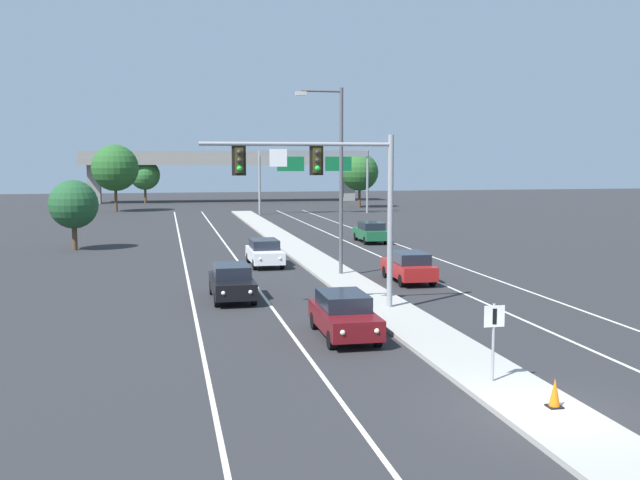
% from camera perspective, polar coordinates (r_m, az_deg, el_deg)
% --- Properties ---
extents(ground_plane, '(260.00, 260.00, 0.00)m').
position_cam_1_polar(ground_plane, '(19.48, 17.03, -12.90)').
color(ground_plane, '#28282B').
extents(median_island, '(2.40, 110.00, 0.15)m').
position_cam_1_polar(median_island, '(35.77, 2.91, -3.78)').
color(median_island, '#9E9B93').
rests_on(median_island, ground).
extents(lane_stripe_oncoming_center, '(0.14, 100.00, 0.01)m').
position_cam_1_polar(lane_stripe_oncoming_center, '(41.74, -5.84, -2.46)').
color(lane_stripe_oncoming_center, silver).
rests_on(lane_stripe_oncoming_center, ground).
extents(lane_stripe_receding_center, '(0.14, 100.00, 0.01)m').
position_cam_1_polar(lane_stripe_receding_center, '(43.75, 6.50, -2.07)').
color(lane_stripe_receding_center, silver).
rests_on(lane_stripe_receding_center, ground).
extents(edge_stripe_left, '(0.14, 100.00, 0.01)m').
position_cam_1_polar(edge_stripe_left, '(41.53, -10.38, -2.58)').
color(edge_stripe_left, silver).
rests_on(edge_stripe_left, ground).
extents(edge_stripe_right, '(0.14, 100.00, 0.01)m').
position_cam_1_polar(edge_stripe_right, '(44.90, 10.50, -1.92)').
color(edge_stripe_right, silver).
rests_on(edge_stripe_right, ground).
extents(overhead_signal_mast, '(7.96, 0.44, 7.20)m').
position_cam_1_polar(overhead_signal_mast, '(29.75, 0.82, 4.43)').
color(overhead_signal_mast, gray).
rests_on(overhead_signal_mast, median_island).
extents(median_sign_post, '(0.60, 0.10, 2.20)m').
position_cam_1_polar(median_sign_post, '(20.97, 13.43, -6.92)').
color(median_sign_post, gray).
rests_on(median_sign_post, median_island).
extents(street_lamp_median, '(2.58, 0.28, 10.00)m').
position_cam_1_polar(street_lamp_median, '(39.37, 1.35, 5.51)').
color(street_lamp_median, '#4C4C51').
rests_on(street_lamp_median, median_island).
extents(car_oncoming_darkred, '(1.86, 4.49, 1.58)m').
position_cam_1_polar(car_oncoming_darkred, '(26.17, 1.89, -5.85)').
color(car_oncoming_darkred, '#5B0F14').
rests_on(car_oncoming_darkred, ground).
extents(car_oncoming_black, '(1.84, 4.48, 1.58)m').
position_cam_1_polar(car_oncoming_black, '(33.36, -6.91, -3.26)').
color(car_oncoming_black, black).
rests_on(car_oncoming_black, ground).
extents(car_oncoming_white, '(1.85, 4.48, 1.58)m').
position_cam_1_polar(car_oncoming_white, '(43.82, -4.35, -0.96)').
color(car_oncoming_white, silver).
rests_on(car_oncoming_white, ground).
extents(car_receding_red, '(1.92, 4.51, 1.58)m').
position_cam_1_polar(car_receding_red, '(38.17, 6.94, -2.06)').
color(car_receding_red, maroon).
rests_on(car_receding_red, ground).
extents(car_receding_green, '(1.88, 4.49, 1.58)m').
position_cam_1_polar(car_receding_green, '(56.29, 3.99, 0.64)').
color(car_receding_green, '#195633').
rests_on(car_receding_green, ground).
extents(traffic_cone_median_nose, '(0.36, 0.36, 0.74)m').
position_cam_1_polar(traffic_cone_median_nose, '(19.50, 17.88, -11.34)').
color(traffic_cone_median_nose, black).
rests_on(traffic_cone_median_nose, median_island).
extents(highway_sign_gantry, '(13.28, 0.42, 7.50)m').
position_cam_1_polar(highway_sign_gantry, '(86.12, -0.44, 6.15)').
color(highway_sign_gantry, gray).
rests_on(highway_sign_gantry, ground).
extents(overpass_bridge, '(42.40, 6.40, 7.65)m').
position_cam_1_polar(overpass_bridge, '(112.05, -7.41, 5.93)').
color(overpass_bridge, gray).
rests_on(overpass_bridge, ground).
extents(tree_far_left_b, '(3.42, 3.42, 4.94)m').
position_cam_1_polar(tree_far_left_b, '(54.01, -18.71, 2.65)').
color(tree_far_left_b, '#4C3823').
rests_on(tree_far_left_b, ground).
extents(tree_far_left_a, '(4.41, 4.41, 6.38)m').
position_cam_1_polar(tree_far_left_a, '(110.92, -13.53, 4.97)').
color(tree_far_left_a, '#4C3823').
rests_on(tree_far_left_a, ground).
extents(tree_far_right_b, '(5.02, 5.02, 7.26)m').
position_cam_1_polar(tree_far_right_b, '(97.85, 3.11, 5.32)').
color(tree_far_right_b, '#4C3823').
rests_on(tree_far_right_b, ground).
extents(tree_far_left_c, '(5.70, 5.70, 8.24)m').
position_cam_1_polar(tree_far_left_c, '(93.06, -15.73, 5.45)').
color(tree_far_left_c, '#4C3823').
rests_on(tree_far_left_c, ground).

